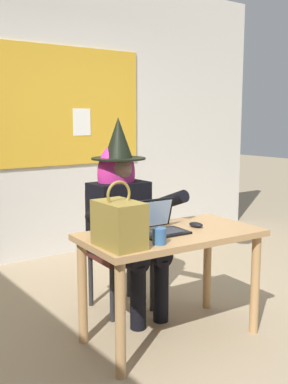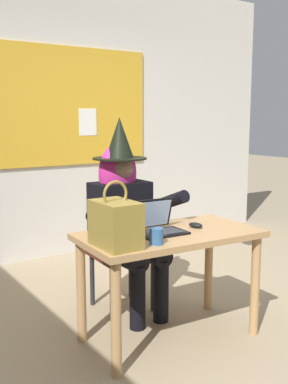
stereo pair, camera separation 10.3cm
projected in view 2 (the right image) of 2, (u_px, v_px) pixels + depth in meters
name	position (u px, v px, depth m)	size (l,w,h in m)	color
ground_plane	(170.00, 337.00, 3.05)	(24.00, 24.00, 0.00)	tan
wall_back_bulletin	(40.00, 115.00, 4.59)	(5.92, 2.36, 2.91)	silver
desk_main	(170.00, 249.00, 2.95)	(1.19, 0.68, 0.71)	tan
chair_at_desk	(117.00, 242.00, 3.51)	(0.44, 0.44, 0.90)	#4C1E19
person_costumed	(124.00, 207.00, 3.36)	(0.60, 0.66, 1.44)	black
laptop	(158.00, 225.00, 2.91)	(0.32, 0.27, 0.21)	black
computer_mouse	(195.00, 225.00, 3.05)	(0.06, 0.10, 0.03)	black
handbag	(116.00, 223.00, 2.58)	(0.20, 0.30, 0.38)	olive
coffee_mug	(156.00, 236.00, 2.64)	(0.08, 0.08, 0.10)	#336099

